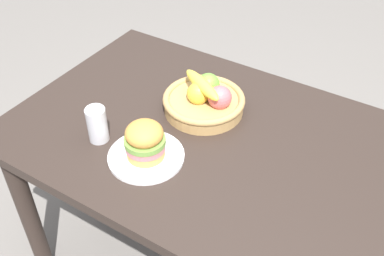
{
  "coord_description": "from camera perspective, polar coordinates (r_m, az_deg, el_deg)",
  "views": [
    {
      "loc": [
        0.54,
        -1.01,
        1.76
      ],
      "look_at": [
        -0.06,
        -0.06,
        0.81
      ],
      "focal_mm": 42.9,
      "sensor_mm": 36.0,
      "label": 1
    }
  ],
  "objects": [
    {
      "name": "plate",
      "position": [
        1.46,
        -5.72,
        -3.52
      ],
      "size": [
        0.24,
        0.24,
        0.01
      ],
      "primitive_type": "cylinder",
      "color": "white",
      "rests_on": "dining_table"
    },
    {
      "name": "dining_table",
      "position": [
        1.59,
        2.84,
        -3.93
      ],
      "size": [
        1.4,
        0.9,
        0.75
      ],
      "color": "#2D231E",
      "rests_on": "ground_plane"
    },
    {
      "name": "fruit_basket",
      "position": [
        1.61,
        1.6,
        3.54
      ],
      "size": [
        0.29,
        0.29,
        0.14
      ],
      "color": "tan",
      "rests_on": "dining_table"
    },
    {
      "name": "sandwich",
      "position": [
        1.41,
        -5.89,
        -1.53
      ],
      "size": [
        0.13,
        0.13,
        0.13
      ],
      "color": "tan",
      "rests_on": "plate"
    },
    {
      "name": "soda_can",
      "position": [
        1.51,
        -11.71,
        0.46
      ],
      "size": [
        0.07,
        0.07,
        0.13
      ],
      "color": "silver",
      "rests_on": "dining_table"
    }
  ]
}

